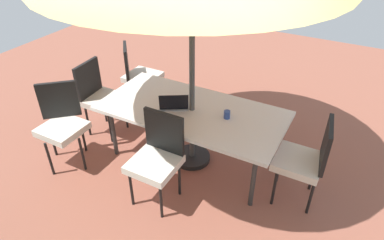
% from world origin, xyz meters
% --- Properties ---
extents(ground_plane, '(10.00, 10.00, 0.02)m').
position_xyz_m(ground_plane, '(0.00, 0.00, -0.01)').
color(ground_plane, '#935442').
extents(dining_table, '(2.08, 1.01, 0.72)m').
position_xyz_m(dining_table, '(0.00, 0.00, 0.68)').
color(dining_table, white).
rests_on(dining_table, ground_plane).
extents(chair_northeast, '(0.59, 0.59, 0.98)m').
position_xyz_m(chair_northeast, '(1.32, 0.70, 0.55)').
color(chair_northeast, silver).
rests_on(chair_northeast, ground_plane).
extents(chair_west, '(0.49, 0.48, 0.98)m').
position_xyz_m(chair_west, '(-1.30, 0.02, 0.55)').
color(chair_west, silver).
rests_on(chair_west, ground_plane).
extents(chair_north, '(0.46, 0.46, 0.98)m').
position_xyz_m(chair_north, '(0.02, 0.69, 0.55)').
color(chair_north, silver).
rests_on(chair_north, ground_plane).
extents(chair_southeast, '(0.58, 0.58, 0.98)m').
position_xyz_m(chair_southeast, '(1.28, -0.73, 0.55)').
color(chair_southeast, silver).
rests_on(chair_southeast, ground_plane).
extents(chair_east, '(0.47, 0.46, 0.98)m').
position_xyz_m(chair_east, '(1.35, 0.02, 0.55)').
color(chair_east, silver).
rests_on(chair_east, ground_plane).
extents(laptop, '(0.40, 0.38, 0.21)m').
position_xyz_m(laptop, '(0.19, 0.07, 0.77)').
color(laptop, gray).
rests_on(laptop, dining_table).
extents(cup, '(0.07, 0.07, 0.09)m').
position_xyz_m(cup, '(-0.41, -0.02, 0.77)').
color(cup, '#334C99').
rests_on(cup, dining_table).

